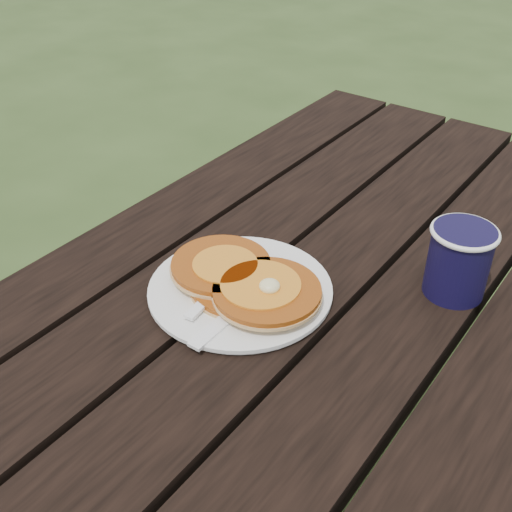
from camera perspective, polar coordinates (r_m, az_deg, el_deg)
The scene contains 5 objects.
plate at distance 0.93m, azimuth -1.41°, elevation -3.06°, with size 0.26×0.26×0.01m, color white.
pancake_stack at distance 0.92m, azimuth -1.02°, elevation -2.22°, with size 0.24×0.16×0.04m.
knife at distance 0.89m, azimuth -1.87°, elevation -4.91°, with size 0.02×0.18×0.01m, color white.
fork at distance 0.91m, azimuth -4.09°, elevation -3.58°, with size 0.03×0.16×0.01m, color white, non-canonical shape.
coffee_cup at distance 0.95m, azimuth 17.64°, elevation -0.14°, with size 0.10×0.10×0.11m.
Camera 1 is at (0.39, -0.48, 1.33)m, focal length 45.00 mm.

